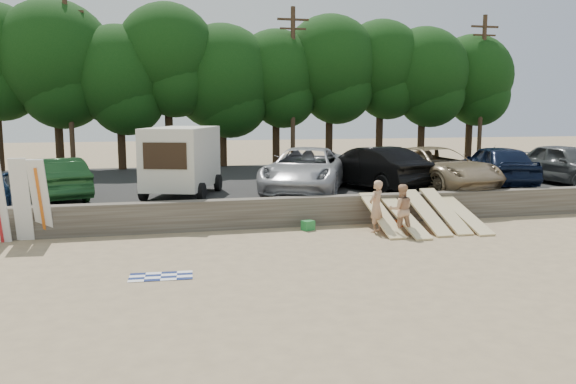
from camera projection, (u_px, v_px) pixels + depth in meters
name	position (u px, v px, depth m)	size (l,w,h in m)	color
ground	(353.00, 244.00, 16.78)	(120.00, 120.00, 0.00)	tan
seawall	(325.00, 210.00, 19.60)	(44.00, 0.50, 1.00)	#6B6356
parking_lot	(279.00, 186.00, 26.85)	(44.00, 14.50, 0.70)	#282828
treeline	(240.00, 67.00, 32.46)	(33.45, 6.41, 9.16)	#382616
utility_poles	(293.00, 84.00, 31.87)	(25.80, 0.26, 9.00)	#473321
box_trailer	(182.00, 158.00, 21.45)	(3.32, 4.56, 2.62)	beige
car_1	(56.00, 178.00, 20.83)	(1.60, 4.60, 1.52)	#153A19
car_2	(306.00, 170.00, 22.67)	(2.93, 6.36, 1.77)	#ABABB0
car_3	(371.00, 168.00, 23.41)	(1.87, 5.36, 1.77)	black
car_4	(435.00, 168.00, 23.51)	(2.88, 6.24, 1.74)	#937D5D
car_5	(496.00, 165.00, 24.47)	(2.12, 5.28, 1.80)	black
car_6	(568.00, 164.00, 24.85)	(2.13, 5.29, 1.80)	#494C4E
surfboard_upright_3	(21.00, 200.00, 16.87)	(0.50, 0.06, 2.60)	white
surfboard_upright_4	(41.00, 200.00, 17.02)	(0.50, 0.06, 2.60)	white
surfboard_low_0	(381.00, 215.00, 18.57)	(0.56, 3.00, 0.07)	beige
surfboard_low_1	(405.00, 218.00, 18.49)	(0.56, 3.00, 0.07)	beige
surfboard_low_2	(426.00, 212.00, 18.87)	(0.56, 3.00, 0.07)	beige
surfboard_low_3	(445.00, 210.00, 19.08)	(0.56, 3.00, 0.07)	beige
surfboard_low_4	(464.00, 214.00, 19.08)	(0.56, 3.00, 0.07)	beige
beachgoer_a	(376.00, 206.00, 18.30)	(0.62, 0.41, 1.71)	tan
beachgoer_b	(401.00, 210.00, 17.89)	(0.80, 0.62, 1.64)	tan
cooler	(308.00, 225.00, 18.68)	(0.38, 0.30, 0.32)	#24873B
gear_bag	(399.00, 223.00, 19.28)	(0.30, 0.25, 0.22)	#D34A18
beach_towel	(161.00, 276.00, 13.46)	(1.50, 1.50, 0.00)	white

